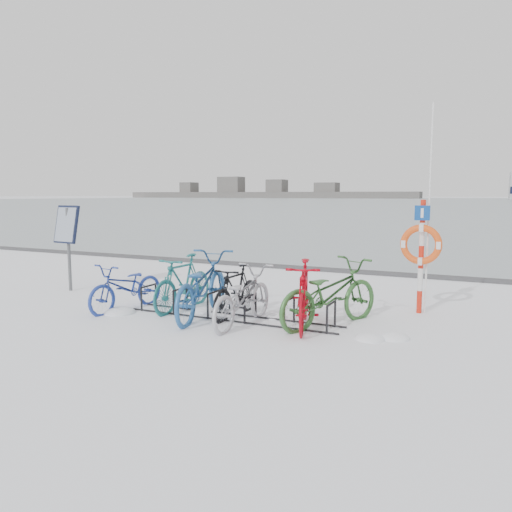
# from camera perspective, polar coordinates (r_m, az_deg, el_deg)

# --- Properties ---
(ground) EXTENTS (900.00, 900.00, 0.00)m
(ground) POSITION_cam_1_polar(r_m,az_deg,el_deg) (8.84, -2.76, -7.14)
(ground) COLOR white
(ground) RESTS_ON ground
(ice_sheet) EXTENTS (400.00, 298.00, 0.02)m
(ice_sheet) POSITION_cam_1_polar(r_m,az_deg,el_deg) (162.61, 24.16, 5.70)
(ice_sheet) COLOR #A6B3BB
(ice_sheet) RESTS_ON ground
(quay_edge) EXTENTS (400.00, 0.25, 0.10)m
(quay_edge) POSITION_cam_1_polar(r_m,az_deg,el_deg) (14.21, 8.56, -1.59)
(quay_edge) COLOR #3F3F42
(quay_edge) RESTS_ON ground
(bike_rack) EXTENTS (4.00, 0.48, 0.46)m
(bike_rack) POSITION_cam_1_polar(r_m,az_deg,el_deg) (8.80, -2.77, -6.00)
(bike_rack) COLOR black
(bike_rack) RESTS_ON ground
(info_board) EXTENTS (0.66, 0.29, 1.92)m
(info_board) POSITION_cam_1_polar(r_m,az_deg,el_deg) (11.91, -20.79, 2.84)
(info_board) COLOR #595B5E
(info_board) RESTS_ON ground
(lifebuoy_station) EXTENTS (0.73, 0.22, 3.77)m
(lifebuoy_station) POSITION_cam_1_polar(r_m,az_deg,el_deg) (9.45, 18.38, 1.23)
(lifebuoy_station) COLOR red
(lifebuoy_station) RESTS_ON ground
(shoreline) EXTENTS (180.00, 12.00, 9.50)m
(shoreline) POSITION_cam_1_polar(r_m,az_deg,el_deg) (295.77, 0.24, 7.20)
(shoreline) COLOR #4D4D4D
(shoreline) RESTS_ON ground
(bike_0) EXTENTS (0.85, 1.85, 0.94)m
(bike_0) POSITION_cam_1_polar(r_m,az_deg,el_deg) (9.76, -14.54, -3.20)
(bike_0) COLOR #223997
(bike_0) RESTS_ON ground
(bike_1) EXTENTS (0.56, 1.81, 1.08)m
(bike_1) POSITION_cam_1_polar(r_m,az_deg,el_deg) (9.54, -8.35, -2.85)
(bike_1) COLOR #1F6F71
(bike_1) RESTS_ON ground
(bike_2) EXTENTS (1.16, 2.36, 1.18)m
(bike_2) POSITION_cam_1_polar(r_m,az_deg,el_deg) (8.93, -6.25, -3.16)
(bike_2) COLOR #255896
(bike_2) RESTS_ON ground
(bike_3) EXTENTS (0.49, 1.61, 0.96)m
(bike_3) POSITION_cam_1_polar(r_m,az_deg,el_deg) (8.92, -2.27, -3.85)
(bike_3) COLOR black
(bike_3) RESTS_ON ground
(bike_4) EXTENTS (0.71, 1.93, 1.01)m
(bike_4) POSITION_cam_1_polar(r_m,az_deg,el_deg) (8.36, -1.59, -4.43)
(bike_4) COLOR #ABACB4
(bike_4) RESTS_ON ground
(bike_5) EXTENTS (1.06, 1.96, 1.13)m
(bike_5) POSITION_cam_1_polar(r_m,az_deg,el_deg) (8.23, 5.49, -4.21)
(bike_5) COLOR #AE0513
(bike_5) RESTS_ON ground
(bike_6) EXTENTS (1.68, 2.28, 1.14)m
(bike_6) POSITION_cam_1_polar(r_m,az_deg,el_deg) (8.37, 8.41, -4.02)
(bike_6) COLOR #31642D
(bike_6) RESTS_ON ground
(snow_drifts) EXTENTS (5.41, 1.41, 0.21)m
(snow_drifts) POSITION_cam_1_polar(r_m,az_deg,el_deg) (8.66, -2.60, -7.44)
(snow_drifts) COLOR white
(snow_drifts) RESTS_ON ground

